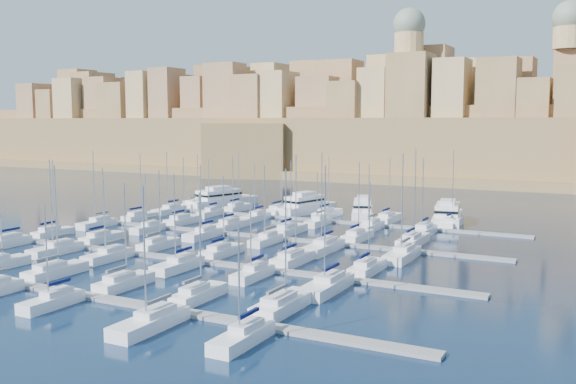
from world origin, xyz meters
The scene contains 53 objects.
ground centered at (0.00, 0.00, 0.00)m, with size 600.00×600.00×0.00m, color black.
pontoon_near centered at (0.00, -34.00, 0.20)m, with size 84.00×2.00×0.40m, color slate.
pontoon_mid_near centered at (0.00, -12.00, 0.20)m, with size 84.00×2.00×0.40m, color slate.
pontoon_mid_far centered at (0.00, 10.00, 0.20)m, with size 84.00×2.00×0.40m, color slate.
pontoon_far centered at (0.00, 32.00, 0.20)m, with size 84.00×2.00×0.40m, color slate.
sailboat_2 centered at (-12.71, -28.35, 0.76)m, with size 2.86×9.54×15.50m.
sailboat_3 centered at (-0.21, -28.64, 0.74)m, with size 2.69×8.96×13.88m.
sailboat_4 centered at (11.49, -28.80, 0.73)m, with size 2.58×8.61×13.15m.
sailboat_5 centered at (22.40, -27.88, 0.77)m, with size 3.15×10.50×16.27m.
sailboat_9 centered at (-1.63, -38.92, 0.72)m, with size 2.42×8.05×12.14m.
sailboat_10 centered at (13.38, -39.84, 0.76)m, with size 2.98×9.92×15.16m.
sailboat_11 centered at (24.05, -39.20, 0.72)m, with size 2.58×8.61×12.07m.
sailboat_12 centered at (-36.62, -6.94, 0.74)m, with size 2.50×8.34×14.35m.
sailboat_13 centered at (-24.88, -6.65, 0.74)m, with size 2.67×8.92×13.34m.
sailboat_14 centered at (-12.33, -6.82, 0.73)m, with size 2.57×8.57×13.33m.
sailboat_15 centered at (0.14, -6.59, 0.73)m, with size 2.72×9.05×12.87m.
sailboat_16 centered at (12.60, -6.05, 0.77)m, with size 3.04×10.14×16.46m.
sailboat_17 centered at (24.44, -6.62, 0.73)m, with size 2.70×8.99×13.04m.
sailboat_18 centered at (-36.36, -17.76, 0.74)m, with size 2.93×9.75×13.15m.
sailboat_19 centered at (-24.17, -17.66, 0.76)m, with size 2.87×9.55×15.49m.
sailboat_20 centered at (-13.38, -17.38, 0.73)m, with size 2.70×8.99×12.81m.
sailboat_21 centered at (-0.02, -17.60, 0.75)m, with size 2.83×9.43×14.15m.
sailboat_22 centered at (11.98, -16.96, 0.72)m, with size 2.44×8.13×11.92m.
sailboat_23 centered at (23.44, -18.27, 0.78)m, with size 3.24×10.79×16.17m.
sailboat_24 centered at (-35.33, 15.43, 0.75)m, with size 2.72×9.08×14.51m.
sailboat_25 centered at (-24.22, 15.66, 0.75)m, with size 2.87×9.56×13.94m.
sailboat_26 centered at (-12.39, 15.78, 0.75)m, with size 2.94×9.80×14.42m.
sailboat_27 centered at (0.51, 15.74, 0.75)m, with size 2.92×9.73×14.02m.
sailboat_28 centered at (14.22, 15.57, 0.75)m, with size 2.81×9.37×14.32m.
sailboat_29 centered at (24.18, 16.07, 0.78)m, with size 3.12×10.39×16.77m.
sailboat_30 centered at (-36.92, 4.60, 0.76)m, with size 2.71×9.03×15.51m.
sailboat_31 centered at (-24.38, 5.12, 0.71)m, with size 2.39×7.98×11.54m.
sailboat_32 centered at (-11.29, 4.56, 0.74)m, with size 2.73×9.10×13.69m.
sailboat_33 centered at (1.60, 4.94, 0.74)m, with size 2.50×8.34×13.96m.
sailboat_34 centered at (12.97, 3.66, 0.78)m, with size 3.28×10.93×16.43m.
sailboat_35 centered at (26.17, 3.96, 0.78)m, with size 3.10×10.33×16.62m.
sailboat_36 centered at (-36.31, 37.43, 0.74)m, with size 2.73×9.08×13.30m.
sailboat_37 centered at (-24.55, 37.46, 0.75)m, with size 2.75×9.15×14.24m.
sailboat_38 centered at (-13.53, 37.92, 0.76)m, with size 3.02×10.08×15.08m.
sailboat_39 centered at (-1.67, 38.00, 0.75)m, with size 3.07×10.25×13.56m.
sailboat_40 centered at (12.32, 37.96, 0.75)m, with size 3.05×10.16×13.86m.
sailboat_41 centered at (25.54, 37.79, 0.76)m, with size 2.95×9.82×15.59m.
sailboat_42 centered at (-35.92, 26.32, 0.75)m, with size 2.88×9.60×14.47m.
sailboat_43 centered at (-25.41, 27.36, 0.73)m, with size 2.24×7.48×13.01m.
sailboat_44 centered at (-13.21, 26.69, 0.73)m, with size 2.65×8.84×12.37m.
sailboat_45 centered at (1.28, 26.89, 0.71)m, with size 2.53×8.44×11.29m.
sailboat_46 centered at (12.54, 26.21, 0.74)m, with size 2.95×9.83×13.17m.
sailboat_47 centered at (23.08, 26.06, 0.76)m, with size 3.04×10.12×14.67m.
motor_yacht_a centered at (-32.97, 42.86, 1.73)m, with size 11.41×20.30×5.25m.
motor_yacht_b centered at (-8.71, 41.51, 1.73)m, with size 8.80×17.37×5.25m.
motor_yacht_c centered at (5.65, 40.40, 1.73)m, with size 8.93×14.94×5.25m.
motor_yacht_d centered at (23.75, 42.05, 1.73)m, with size 8.55×18.48×5.25m.
fortified_city centered at (-0.19, 155.26, 14.74)m, with size 460.00×108.95×59.52m.
Camera 1 is at (55.33, -89.64, 21.36)m, focal length 40.00 mm.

